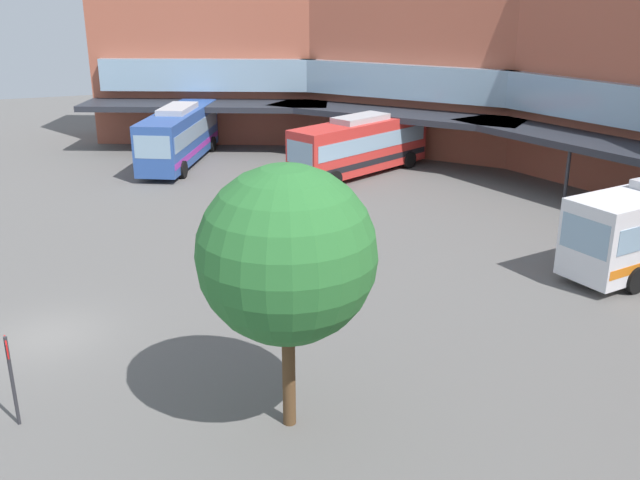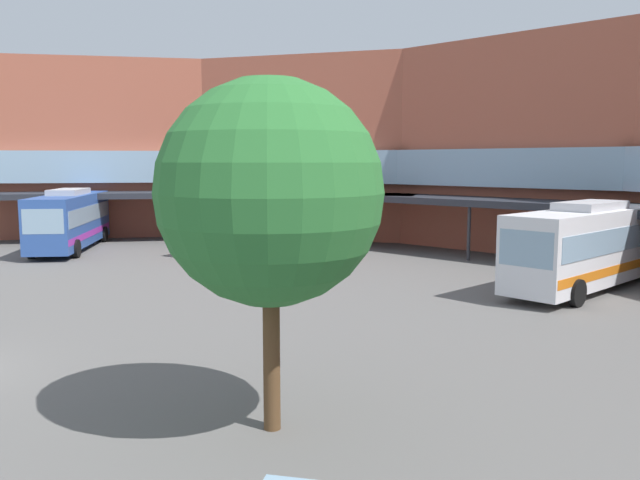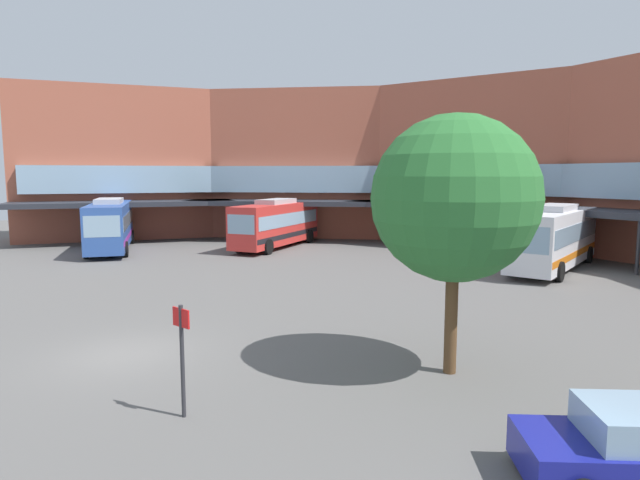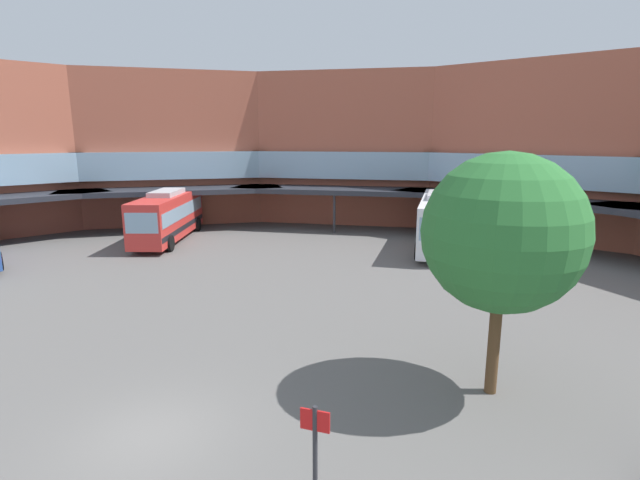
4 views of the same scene
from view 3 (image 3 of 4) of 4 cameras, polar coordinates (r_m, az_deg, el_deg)
ground_plane at (r=18.55m, az=-19.88°, el=-11.32°), size 118.78×118.78×0.00m
station_building at (r=34.99m, az=19.61°, el=7.66°), size 75.76×35.88×13.18m
bus_0 at (r=42.07m, az=-4.66°, el=1.80°), size 6.62×10.69×3.79m
bus_2 at (r=35.04m, az=23.56°, el=0.31°), size 4.51×11.40×3.91m
bus_3 at (r=43.19m, az=-21.36°, el=1.56°), size 11.17×7.30×3.91m
plaza_tree at (r=15.42m, az=14.10°, el=4.27°), size 4.68×4.68×7.37m
stop_sign_post at (r=13.15m, az=-14.43°, el=-11.17°), size 0.60×0.11×2.70m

